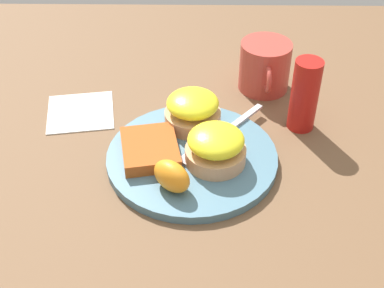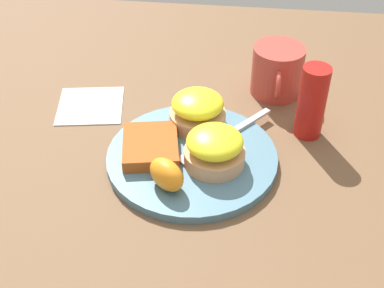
{
  "view_description": "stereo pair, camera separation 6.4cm",
  "coord_description": "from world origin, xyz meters",
  "px_view_note": "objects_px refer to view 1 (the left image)",
  "views": [
    {
      "loc": [
        0.61,
        0.01,
        0.54
      ],
      "look_at": [
        0.0,
        0.0,
        0.03
      ],
      "focal_mm": 50.0,
      "sensor_mm": 36.0,
      "label": 1
    },
    {
      "loc": [
        0.61,
        0.07,
        0.54
      ],
      "look_at": [
        0.0,
        0.0,
        0.03
      ],
      "focal_mm": 50.0,
      "sensor_mm": 36.0,
      "label": 2
    }
  ],
  "objects_px": {
    "sandwich_benedict_left": "(216,147)",
    "orange_wedge": "(172,176)",
    "sandwich_benedict_right": "(191,110)",
    "cup": "(265,66)",
    "fork": "(219,137)",
    "hashbrown_patty": "(150,149)",
    "condiment_bottle": "(305,95)"
  },
  "relations": [
    {
      "from": "hashbrown_patty",
      "to": "fork",
      "type": "distance_m",
      "value": 0.11
    },
    {
      "from": "fork",
      "to": "condiment_bottle",
      "type": "height_order",
      "value": "condiment_bottle"
    },
    {
      "from": "sandwich_benedict_right",
      "to": "fork",
      "type": "bearing_deg",
      "value": 49.79
    },
    {
      "from": "cup",
      "to": "sandwich_benedict_left",
      "type": "bearing_deg",
      "value": -22.49
    },
    {
      "from": "sandwich_benedict_right",
      "to": "cup",
      "type": "distance_m",
      "value": 0.18
    },
    {
      "from": "sandwich_benedict_left",
      "to": "hashbrown_patty",
      "type": "bearing_deg",
      "value": -98.15
    },
    {
      "from": "sandwich_benedict_left",
      "to": "orange_wedge",
      "type": "height_order",
      "value": "sandwich_benedict_left"
    },
    {
      "from": "hashbrown_patty",
      "to": "condiment_bottle",
      "type": "distance_m",
      "value": 0.26
    },
    {
      "from": "sandwich_benedict_left",
      "to": "sandwich_benedict_right",
      "type": "xyz_separation_m",
      "value": [
        -0.09,
        -0.04,
        0.0
      ]
    },
    {
      "from": "orange_wedge",
      "to": "fork",
      "type": "relative_size",
      "value": 0.38
    },
    {
      "from": "sandwich_benedict_right",
      "to": "hashbrown_patty",
      "type": "distance_m",
      "value": 0.1
    },
    {
      "from": "condiment_bottle",
      "to": "hashbrown_patty",
      "type": "bearing_deg",
      "value": -69.04
    },
    {
      "from": "orange_wedge",
      "to": "condiment_bottle",
      "type": "distance_m",
      "value": 0.26
    },
    {
      "from": "hashbrown_patty",
      "to": "sandwich_benedict_right",
      "type": "bearing_deg",
      "value": 142.29
    },
    {
      "from": "hashbrown_patty",
      "to": "orange_wedge",
      "type": "distance_m",
      "value": 0.08
    },
    {
      "from": "orange_wedge",
      "to": "cup",
      "type": "xyz_separation_m",
      "value": [
        -0.28,
        0.15,
        0.01
      ]
    },
    {
      "from": "sandwich_benedict_right",
      "to": "fork",
      "type": "distance_m",
      "value": 0.06
    },
    {
      "from": "sandwich_benedict_left",
      "to": "sandwich_benedict_right",
      "type": "relative_size",
      "value": 1.0
    },
    {
      "from": "sandwich_benedict_right",
      "to": "condiment_bottle",
      "type": "xyz_separation_m",
      "value": [
        -0.01,
        0.18,
        0.02
      ]
    },
    {
      "from": "sandwich_benedict_left",
      "to": "orange_wedge",
      "type": "distance_m",
      "value": 0.08
    },
    {
      "from": "sandwich_benedict_right",
      "to": "fork",
      "type": "relative_size",
      "value": 0.56
    },
    {
      "from": "sandwich_benedict_left",
      "to": "condiment_bottle",
      "type": "height_order",
      "value": "condiment_bottle"
    },
    {
      "from": "hashbrown_patty",
      "to": "cup",
      "type": "bearing_deg",
      "value": 137.53
    },
    {
      "from": "orange_wedge",
      "to": "fork",
      "type": "bearing_deg",
      "value": 148.67
    },
    {
      "from": "hashbrown_patty",
      "to": "fork",
      "type": "bearing_deg",
      "value": 110.96
    },
    {
      "from": "hashbrown_patty",
      "to": "condiment_bottle",
      "type": "bearing_deg",
      "value": 110.96
    },
    {
      "from": "fork",
      "to": "cup",
      "type": "xyz_separation_m",
      "value": [
        -0.17,
        0.08,
        0.03
      ]
    },
    {
      "from": "orange_wedge",
      "to": "condiment_bottle",
      "type": "xyz_separation_m",
      "value": [
        -0.16,
        0.2,
        0.03
      ]
    },
    {
      "from": "sandwich_benedict_right",
      "to": "fork",
      "type": "xyz_separation_m",
      "value": [
        0.04,
        0.04,
        -0.02
      ]
    },
    {
      "from": "fork",
      "to": "condiment_bottle",
      "type": "relative_size",
      "value": 1.31
    },
    {
      "from": "fork",
      "to": "cup",
      "type": "bearing_deg",
      "value": 152.96
    },
    {
      "from": "cup",
      "to": "condiment_bottle",
      "type": "distance_m",
      "value": 0.13
    }
  ]
}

